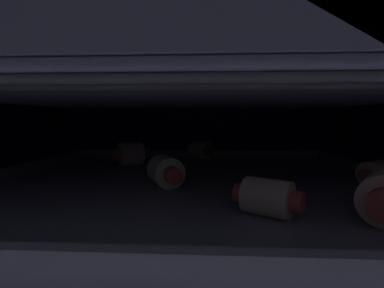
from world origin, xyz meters
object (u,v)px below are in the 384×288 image
pig_in_blanket_upper_6 (137,85)px  pig_in_blanket_upper_9 (105,71)px  pig_in_blanket_upper_3 (315,80)px  pig_in_blanket_upper_10 (244,85)px  pig_in_blanket_upper_8 (111,59)px  pig_in_blanket_lower_3 (131,154)px  pig_in_blanket_lower_4 (376,173)px  pig_in_blanket_upper_5 (303,75)px  oven_rack_upper (192,98)px  pig_in_blanket_upper_7 (111,28)px  pig_in_blanket_lower_1 (166,171)px  pig_in_blanket_upper_4 (343,63)px  pig_in_blanket_lower_2 (200,150)px  pig_in_blanket_lower_0 (268,197)px  pig_in_blanket_upper_0 (194,65)px  pig_in_blanket_upper_11 (193,74)px  baking_tray_upper (192,89)px  oven_rack_lower (192,191)px  baking_tray_lower (192,183)px

pig_in_blanket_upper_6 → pig_in_blanket_upper_9: (-0.13, -12.35, -0.15)cm
pig_in_blanket_upper_3 → pig_in_blanket_upper_10: size_ratio=1.09×
pig_in_blanket_upper_8 → pig_in_blanket_upper_9: (-2.73, 5.99, 0.03)cm
pig_in_blanket_lower_3 → pig_in_blanket_lower_4: (27.03, -9.65, -0.43)cm
pig_in_blanket_upper_3 → pig_in_blanket_upper_5: 5.29cm
oven_rack_upper → pig_in_blanket_upper_7: size_ratio=9.15×
pig_in_blanket_upper_5 → pig_in_blanket_lower_1: bearing=-160.3°
pig_in_blanket_upper_4 → pig_in_blanket_upper_5: pig_in_blanket_upper_4 is taller
pig_in_blanket_lower_2 → oven_rack_upper: 16.77cm
pig_in_blanket_lower_4 → pig_in_blanket_upper_9: bearing=178.7°
pig_in_blanket_lower_0 → pig_in_blanket_upper_4: pig_in_blanket_upper_4 is taller
oven_rack_upper → pig_in_blanket_upper_4: 14.95cm
pig_in_blanket_lower_1 → oven_rack_upper: bearing=55.0°
pig_in_blanket_upper_0 → pig_in_blanket_upper_3: size_ratio=0.86×
pig_in_blanket_upper_3 → pig_in_blanket_upper_9: (-23.84, -7.54, 0.04)cm
pig_in_blanket_upper_0 → pig_in_blanket_upper_9: 9.61cm
oven_rack_upper → pig_in_blanket_upper_11: bearing=88.0°
pig_in_blanket_lower_4 → pig_in_blanket_upper_8: 26.84cm
pig_in_blanket_lower_2 → baking_tray_upper: bearing=-92.3°
pig_in_blanket_upper_9 → pig_in_blanket_upper_10: bearing=42.4°
pig_in_blanket_upper_6 → pig_in_blanket_upper_11: (8.74, -9.43, -0.01)cm
oven_rack_lower → oven_rack_upper: (0.00, -0.00, 10.10)cm
pig_in_blanket_lower_0 → pig_in_blanket_lower_2: size_ratio=0.95×
pig_in_blanket_lower_3 → pig_in_blanket_upper_3: pig_in_blanket_upper_3 is taller
pig_in_blanket_upper_7 → pig_in_blanket_lower_4: bearing=28.0°
pig_in_blanket_lower_1 → pig_in_blanket_lower_2: 18.69cm
pig_in_blanket_upper_5 → pig_in_blanket_upper_8: bearing=-153.4°
pig_in_blanket_upper_6 → pig_in_blanket_upper_11: 12.86cm
pig_in_blanket_upper_0 → pig_in_blanket_upper_3: 17.81cm
pig_in_blanket_upper_11 → pig_in_blanket_upper_4: bearing=-14.2°
pig_in_blanket_lower_1 → pig_in_blanket_lower_3: (-6.48, 11.14, 0.17)cm
oven_rack_lower → baking_tray_upper: baking_tray_upper is taller
pig_in_blanket_lower_0 → pig_in_blanket_upper_10: bearing=86.4°
pig_in_blanket_lower_2 → pig_in_blanket_upper_8: 25.34cm
oven_rack_lower → pig_in_blanket_upper_10: size_ratio=9.68×
pig_in_blanket_lower_1 → pig_in_blanket_lower_2: size_ratio=1.15×
pig_in_blanket_upper_10 → baking_tray_lower: bearing=-118.4°
pig_in_blanket_lower_2 → pig_in_blanket_lower_3: 11.95cm
pig_in_blanket_lower_0 → pig_in_blanket_lower_3: (-14.54, 18.79, 0.39)cm
oven_rack_lower → pig_in_blanket_lower_4: 18.46cm
pig_in_blanket_upper_7 → oven_rack_lower: bearing=74.3°
oven_rack_lower → pig_in_blanket_lower_3: 12.14cm
baking_tray_upper → pig_in_blanket_upper_9: (-8.82, -1.30, 1.65)cm
oven_rack_lower → pig_in_blanket_upper_8: 15.81cm
pig_in_blanket_upper_5 → pig_in_blanket_upper_10: (-4.89, 11.54, 0.38)cm
pig_in_blanket_upper_3 → oven_rack_lower: bearing=-157.4°
oven_rack_lower → pig_in_blanket_upper_5: size_ratio=9.29×
pig_in_blanket_lower_1 → pig_in_blanket_lower_3: pig_in_blanket_lower_3 is taller
pig_in_blanket_upper_0 → baking_tray_upper: bearing=96.0°
pig_in_blanket_lower_0 → oven_rack_upper: oven_rack_upper is taller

